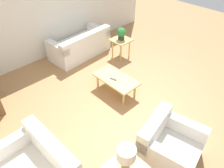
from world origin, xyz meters
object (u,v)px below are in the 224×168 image
(sofa, at_px, (81,46))
(table_lamp, at_px, (126,156))
(coffee_table, at_px, (116,80))
(potted_plant, at_px, (121,33))
(armchair, at_px, (168,146))
(side_table_plant, at_px, (121,42))

(sofa, height_order, table_lamp, table_lamp)
(coffee_table, xyz_separation_m, potted_plant, (1.03, -1.22, 0.39))
(armchair, xyz_separation_m, coffee_table, (1.85, -0.61, 0.04))
(sofa, distance_m, table_lamp, 4.16)
(coffee_table, bearing_deg, potted_plant, -49.76)
(sofa, distance_m, side_table_plant, 1.18)
(potted_plant, bearing_deg, table_lamp, 135.30)
(coffee_table, xyz_separation_m, side_table_plant, (1.03, -1.22, 0.11))
(armchair, relative_size, side_table_plant, 1.89)
(side_table_plant, bearing_deg, sofa, 41.12)
(side_table_plant, relative_size, table_lamp, 1.34)
(armchair, bearing_deg, side_table_plant, 46.20)
(coffee_table, distance_m, side_table_plant, 1.61)
(coffee_table, distance_m, table_lamp, 2.33)
(sofa, xyz_separation_m, side_table_plant, (-0.88, -0.77, 0.17))
(armchair, bearing_deg, coffee_table, 60.42)
(sofa, distance_m, potted_plant, 1.25)
(sofa, relative_size, side_table_plant, 3.25)
(sofa, xyz_separation_m, table_lamp, (-3.63, 1.96, 0.53))
(armchair, relative_size, potted_plant, 3.06)
(side_table_plant, height_order, table_lamp, table_lamp)
(potted_plant, distance_m, table_lamp, 3.87)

